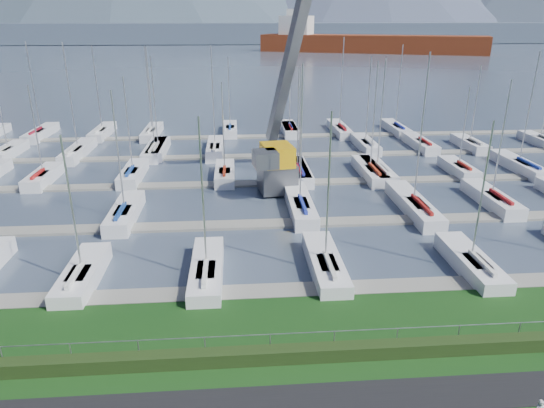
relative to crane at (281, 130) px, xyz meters
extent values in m
cube|color=black|center=(-1.81, -27.74, -5.32)|extent=(160.00, 2.00, 0.04)
cube|color=#434F62|center=(-1.81, 235.26, -5.73)|extent=(800.00, 540.00, 0.20)
cube|color=#213413|center=(-1.81, -25.14, -4.98)|extent=(80.00, 0.70, 0.70)
cylinder|color=gray|center=(-1.81, -24.74, -4.13)|extent=(80.00, 0.04, 0.04)
cube|color=#445164|center=(-1.81, 305.26, 0.67)|extent=(900.00, 80.00, 12.00)
cube|color=slate|center=(-1.81, -18.74, -5.55)|extent=(90.00, 1.60, 0.25)
cube|color=gray|center=(-1.81, -8.74, -5.55)|extent=(90.00, 1.60, 0.25)
cube|color=slate|center=(-1.81, 1.26, -5.55)|extent=(90.00, 1.60, 0.25)
cube|color=gray|center=(-1.81, 11.26, -5.55)|extent=(90.00, 1.60, 0.25)
cube|color=slate|center=(-1.81, 21.26, -5.55)|extent=(90.00, 1.60, 0.25)
cube|color=#5B5D63|center=(-0.46, -1.23, -4.13)|extent=(3.63, 3.63, 2.60)
cube|color=#EBAA0D|center=(-0.46, -1.23, -2.03)|extent=(3.07, 3.74, 1.80)
cube|color=#55585D|center=(1.34, 3.27, 6.97)|extent=(4.50, 10.96, 19.89)
cube|color=#5B5F63|center=(-1.66, -3.23, -1.83)|extent=(2.30, 2.47, 1.40)
cube|color=maroon|center=(60.13, 191.07, -2.83)|extent=(102.42, 55.92, 10.00)
cube|color=silver|center=(26.68, 204.81, 4.67)|extent=(18.27, 18.27, 12.00)
cube|color=silver|center=(26.68, 204.81, 11.67)|extent=(10.44, 10.44, 4.00)
camera|label=1|loc=(-4.14, -43.32, 9.44)|focal=32.00mm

